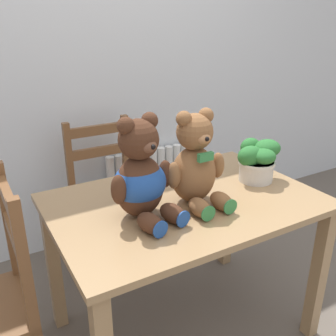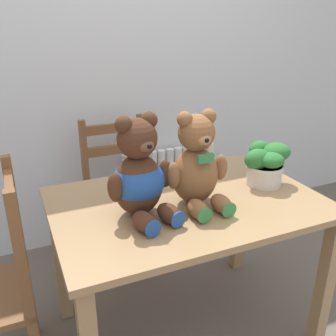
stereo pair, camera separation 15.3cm
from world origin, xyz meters
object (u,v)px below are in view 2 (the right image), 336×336
wooden_chair_behind (121,193)px  teddy_bear_right (197,165)px  teddy_bear_left (139,176)px  potted_plant (266,163)px

wooden_chair_behind → teddy_bear_right: 0.95m
wooden_chair_behind → teddy_bear_right: teddy_bear_right is taller
teddy_bear_left → potted_plant: bearing=172.0°
teddy_bear_right → potted_plant: (0.40, 0.05, -0.07)m
teddy_bear_left → teddy_bear_right: teddy_bear_left is taller
wooden_chair_behind → potted_plant: potted_plant is taller
teddy_bear_right → potted_plant: bearing=-174.2°
teddy_bear_left → teddy_bear_right: (0.26, -0.00, 0.01)m
teddy_bear_right → potted_plant: 0.40m
wooden_chair_behind → teddy_bear_left: teddy_bear_left is taller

